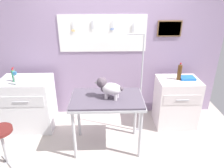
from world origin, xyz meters
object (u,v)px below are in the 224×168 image
dog (109,88)px  stool (1,136)px  grooming_arm (140,90)px  cabinet_right (176,102)px  counter_left (29,104)px  grooming_table (107,103)px  shampoo_bottle (16,79)px  soda_bottle (180,72)px

dog → stool: dog is taller
grooming_arm → cabinet_right: 0.78m
grooming_arm → counter_left: size_ratio=1.85×
grooming_table → cabinet_right: (1.19, 0.55, -0.32)m
shampoo_bottle → soda_bottle: soda_bottle is taller
grooming_table → soda_bottle: soda_bottle is taller
stool → grooming_arm: bearing=19.4°
cabinet_right → grooming_arm: bearing=-162.7°
grooming_arm → cabinet_right: (0.67, 0.21, -0.34)m
grooming_arm → counter_left: 1.88m
cabinet_right → counter_left: bearing=-179.8°
dog → stool: 1.54m
grooming_arm → dog: size_ratio=4.20×
grooming_arm → soda_bottle: bearing=17.9°
cabinet_right → soda_bottle: soda_bottle is taller
grooming_table → dog: 0.24m
grooming_table → soda_bottle: size_ratio=3.61×
dog → counter_left: dog is taller
shampoo_bottle → stool: bearing=-92.8°
stool → shampoo_bottle: bearing=87.2°
counter_left → stool: size_ratio=1.56×
soda_bottle → grooming_arm: bearing=-162.1°
dog → shampoo_bottle: bearing=166.2°
counter_left → soda_bottle: soda_bottle is taller
grooming_table → grooming_arm: bearing=32.9°
grooming_table → grooming_arm: 0.63m
stool → soda_bottle: bearing=19.0°
counter_left → shampoo_bottle: bearing=-100.9°
grooming_table → dog: bearing=-6.2°
cabinet_right → stool: bearing=-161.1°
dog → cabinet_right: bearing=25.2°
grooming_arm → cabinet_right: bearing=17.3°
cabinet_right → soda_bottle: 0.56m
grooming_table → counter_left: (-1.32, 0.54, -0.30)m
grooming_arm → cabinet_right: grooming_arm is taller
grooming_arm → stool: 2.05m
grooming_table → soda_bottle: bearing=25.0°
stool → shampoo_bottle: 0.85m
grooming_arm → dog: (-0.50, -0.34, 0.21)m
dog → shampoo_bottle: (-1.38, 0.34, -0.00)m
grooming_table → stool: 1.46m
cabinet_right → soda_bottle: (-0.01, 0.01, 0.56)m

